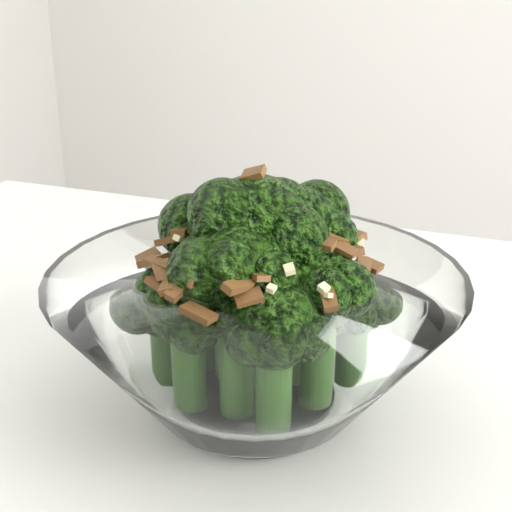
% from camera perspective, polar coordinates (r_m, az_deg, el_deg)
% --- Properties ---
extents(broccoli_dish, '(0.23, 0.23, 0.15)m').
position_cam_1_polar(broccoli_dish, '(0.43, -0.02, -4.95)').
color(broccoli_dish, white).
rests_on(broccoli_dish, table).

